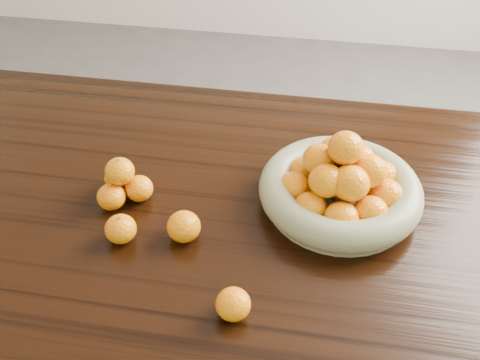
% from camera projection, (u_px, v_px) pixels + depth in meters
% --- Properties ---
extents(dining_table, '(2.00, 1.00, 0.75)m').
position_uv_depth(dining_table, '(241.00, 226.00, 1.34)').
color(dining_table, black).
rests_on(dining_table, ground).
extents(fruit_bowl, '(0.38, 0.38, 0.20)m').
position_uv_depth(fruit_bowl, '(341.00, 186.00, 1.24)').
color(fruit_bowl, gray).
rests_on(fruit_bowl, dining_table).
extents(orange_pyramid, '(0.13, 0.13, 0.11)m').
position_uv_depth(orange_pyramid, '(122.00, 183.00, 1.26)').
color(orange_pyramid, orange).
rests_on(orange_pyramid, dining_table).
extents(loose_orange_0, '(0.07, 0.07, 0.06)m').
position_uv_depth(loose_orange_0, '(121.00, 229.00, 1.16)').
color(loose_orange_0, orange).
rests_on(loose_orange_0, dining_table).
extents(loose_orange_1, '(0.07, 0.07, 0.07)m').
position_uv_depth(loose_orange_1, '(184.00, 227.00, 1.17)').
color(loose_orange_1, orange).
rests_on(loose_orange_1, dining_table).
extents(loose_orange_2, '(0.07, 0.07, 0.06)m').
position_uv_depth(loose_orange_2, '(233.00, 304.00, 1.01)').
color(loose_orange_2, orange).
rests_on(loose_orange_2, dining_table).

